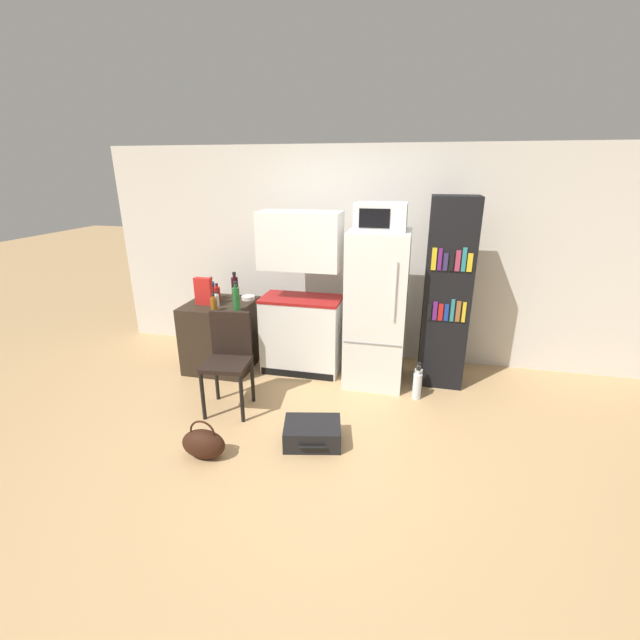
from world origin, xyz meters
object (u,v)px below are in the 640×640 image
Objects in this scene: microwave at (381,217)px; bottle_amber_beer at (214,304)px; refrigerator at (377,309)px; water_bottle_middle at (417,385)px; bookshelf at (447,295)px; bottle_green_tall at (236,298)px; cereal_box at (204,291)px; bottle_ketchup_red at (217,293)px; suitcase_large_flat at (313,433)px; chair at (229,352)px; handbag at (204,444)px; bowl at (248,298)px; side_table at (222,335)px; kitchen_hutch at (301,301)px; water_bottle_front at (418,380)px; bottle_wine_dark at (235,286)px; bottle_blue_soda at (212,290)px; bottle_milk_white at (216,300)px.

bottle_amber_beer is (-1.67, -0.32, -0.90)m from microwave.
refrigerator is 0.87m from water_bottle_middle.
bottle_amber_beer is 2.25m from water_bottle_middle.
bookshelf is 6.21× the size of bottle_green_tall.
cereal_box is at bearing 165.08° from bottle_green_tall.
bottle_amber_beer is at bearing -69.31° from bottle_ketchup_red.
suitcase_large_flat is at bearing -42.28° from bottle_ketchup_red.
bookshelf is 2.17m from bottle_green_tall.
refrigerator reaches higher than suitcase_large_flat.
chair is 0.91m from handbag.
bowl is at bearing 99.67° from handbag.
side_table is 0.48m from bottle_ketchup_red.
kitchen_hutch is 5.91× the size of cereal_box.
water_bottle_front is at bearing -9.63° from bowl.
handbag is at bearing -75.01° from bottle_wine_dark.
water_bottle_middle is at bearing -16.65° from kitchen_hutch.
bowl is 0.44× the size of water_bottle_middle.
bottle_amber_beer is (-1.67, -0.32, 0.04)m from refrigerator.
bottle_wine_dark is (-0.85, 0.17, 0.07)m from kitchen_hutch.
bottle_blue_soda is 0.43m from bowl.
water_bottle_middle is at bearing -117.32° from bookshelf.
cereal_box reaches higher than bottle_milk_white.
kitchen_hutch is at bearing 174.58° from refrigerator.
bottle_green_tall is (-0.61, -0.33, 0.09)m from kitchen_hutch.
chair is at bearing -115.86° from kitchen_hutch.
water_bottle_middle is at bearing 39.13° from handbag.
water_bottle_middle is at bearing -9.37° from bottle_blue_soda.
chair is at bearing -70.06° from bottle_wine_dark.
bookshelf is (0.69, 0.13, -0.78)m from microwave.
bottle_blue_soda is 0.75× the size of water_bottle_middle.
microwave is at bearing 158.88° from water_bottle_front.
suitcase_large_flat is (1.52, -1.34, -0.79)m from bottle_blue_soda.
bottle_wine_dark is 2.15m from suitcase_large_flat.
bottle_amber_beer is (0.08, -0.27, 0.46)m from side_table.
bottle_wine_dark is at bearing 77.52° from side_table.
kitchen_hutch is at bearing 25.44° from bottle_amber_beer.
bottle_ketchup_red is 1.28× the size of bowl.
bottle_milk_white is at bearing -174.82° from microwave.
kitchen_hutch is 5.18× the size of water_bottle_middle.
bottle_milk_white is at bearing 161.75° from bottle_green_tall.
bottle_green_tall is at bearing -85.23° from bowl.
bookshelf is at bearing 10.76° from bottle_amber_beer.
chair is 2.60× the size of handbag.
water_bottle_middle is at bearing -1.80° from bottle_green_tall.
kitchen_hutch is at bearing -11.49° from bottle_wine_dark.
side_table is at bearing -144.12° from bowl.
microwave is 2.59m from handbag.
bottle_amber_beer is 0.29m from cereal_box.
microwave is 3.25× the size of bowl.
refrigerator is 5.17× the size of bottle_green_tall.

